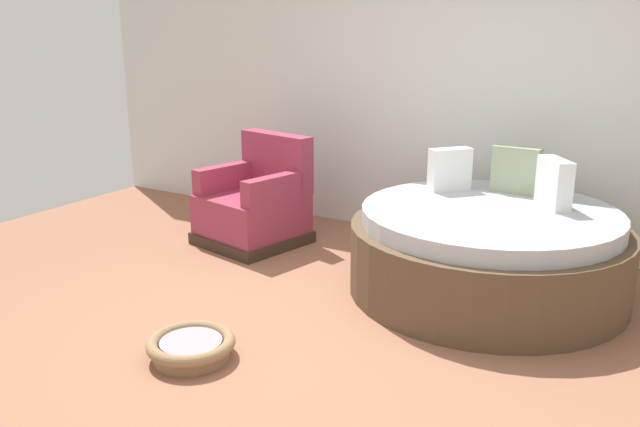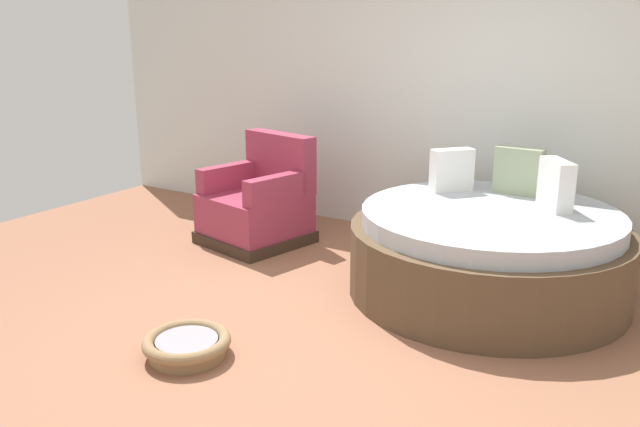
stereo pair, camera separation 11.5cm
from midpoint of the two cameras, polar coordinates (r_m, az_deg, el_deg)
ground_plane at (r=4.02m, az=-0.01°, el=-11.32°), size 8.00×8.00×0.02m
back_wall at (r=5.77m, az=12.18°, el=11.27°), size 8.00×0.12×2.79m
round_daybed at (r=4.77m, az=13.80°, el=-3.14°), size 1.95×1.95×0.97m
red_armchair at (r=5.73m, az=-6.21°, el=0.69°), size 0.95×0.95×0.94m
pet_basket at (r=3.89m, az=-12.09°, el=-11.35°), size 0.51×0.51×0.13m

